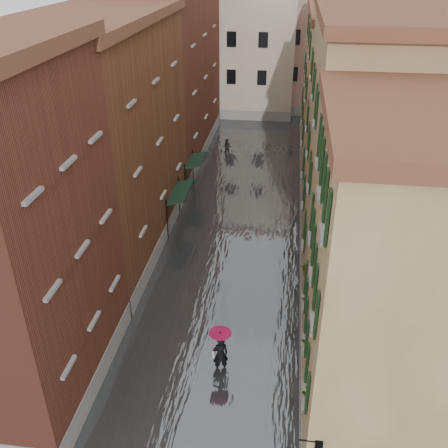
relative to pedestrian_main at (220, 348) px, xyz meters
The scene contains 16 objects.
ground 1.52m from the pedestrian_main, 139.15° to the left, with size 120.00×120.00×0.00m, color #5C5D5F.
floodwater 13.64m from the pedestrian_main, 92.83° to the left, with size 10.00×60.00×0.20m, color #474B4F.
building_left_near 9.41m from the pedestrian_main, 169.51° to the right, with size 6.00×8.00×13.00m, color brown.
building_left_mid 13.26m from the pedestrian_main, 128.68° to the left, with size 6.00×14.00×12.50m, color brown.
building_left_far 26.39m from the pedestrian_main, 107.33° to the left, with size 6.00×16.00×14.00m, color brown.
building_right_near 7.90m from the pedestrian_main, 12.64° to the right, with size 6.00×8.00×11.50m, color #906E4A.
building_right_mid 12.63m from the pedestrian_main, 56.55° to the left, with size 6.00×14.00×13.00m, color #9F8360.
building_right_far 25.78m from the pedestrian_main, 75.56° to the left, with size 6.00×16.00×11.50m, color #906E4A.
building_end_cream 39.11m from the pedestrian_main, 95.44° to the left, with size 12.00×9.00×13.00m, color beige.
building_end_pink 41.21m from the pedestrian_main, 82.52° to the left, with size 10.00×9.00×12.00m, color tan.
awning_near 12.55m from the pedestrian_main, 109.42° to the left, with size 1.09×3.41×2.80m.
awning_far 17.51m from the pedestrian_main, 103.78° to the left, with size 1.09×2.87×2.80m.
wall_lantern 6.78m from the pedestrian_main, 55.97° to the right, with size 0.71×0.22×0.35m.
window_planters 4.27m from the pedestrian_main, 17.44° to the left, with size 0.59×10.79×0.84m.
pedestrian_main is the anchor object (origin of this frame).
pedestrian_far 24.91m from the pedestrian_main, 96.63° to the left, with size 0.69×0.54×1.41m, color black.
Camera 1 is at (2.86, -15.85, 15.76)m, focal length 40.00 mm.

